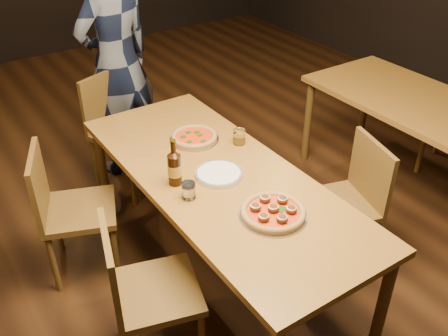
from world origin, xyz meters
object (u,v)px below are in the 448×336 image
chair_main_nw (156,291)px  pizza_meatball (273,212)px  water_glass (189,190)px  diner (117,62)px  plate_stack (219,174)px  table_main (219,185)px  beer_bottle (175,169)px  chair_end (128,133)px  chair_main_sw (79,210)px  amber_glass (239,137)px  chair_main_e (338,205)px  pizza_margherita (194,137)px  table_right (441,120)px

chair_main_nw → pizza_meatball: chair_main_nw is taller
water_glass → diner: bearing=78.8°
plate_stack → table_main: bearing=56.0°
beer_bottle → chair_end: bearing=79.4°
diner → beer_bottle: bearing=63.2°
chair_main_sw → beer_bottle: bearing=-117.7°
plate_stack → chair_main_nw: bearing=-152.9°
pizza_meatball → amber_glass: 0.72m
chair_main_sw → water_glass: (0.40, -0.62, 0.35)m
chair_main_sw → plate_stack: size_ratio=3.51×
chair_main_e → amber_glass: 0.73m
chair_end → pizza_meatball: 1.67m
chair_main_sw → plate_stack: chair_main_sw is taller
chair_main_sw → table_main: bearing=-107.9°
chair_main_nw → pizza_meatball: 0.69m
table_main → pizza_margherita: pizza_margherita is taller
beer_bottle → water_glass: bearing=-91.9°
amber_glass → beer_bottle: bearing=-163.3°
beer_bottle → amber_glass: 0.55m
table_right → chair_main_e: (-1.02, -0.09, -0.24)m
table_right → table_main: bearing=173.3°
chair_main_nw → diner: bearing=-3.5°
chair_main_nw → pizza_meatball: bearing=-88.2°
chair_end → chair_main_nw: bearing=-131.9°
plate_stack → diner: bearing=87.1°
chair_main_sw → amber_glass: bearing=-87.1°
pizza_margherita → amber_glass: bearing=-42.4°
chair_main_nw → chair_end: (0.54, 1.49, 0.02)m
table_main → pizza_meatball: bearing=-87.2°
table_right → beer_bottle: (-1.94, 0.26, 0.17)m
table_main → chair_main_e: bearing=-23.1°
pizza_meatball → amber_glass: size_ratio=3.66×
table_right → chair_main_nw: 2.28m
table_main → plate_stack: size_ratio=7.85×
table_right → beer_bottle: beer_bottle is taller
table_main → pizza_meatball: (0.02, -0.45, 0.09)m
pizza_margherita → beer_bottle: bearing=-133.2°
table_main → beer_bottle: 0.30m
chair_main_nw → chair_main_e: bearing=-73.6°
amber_glass → table_right: bearing=-16.5°
plate_stack → water_glass: 0.25m
table_right → pizza_margherita: pizza_margherita is taller
chair_main_e → beer_bottle: (-0.91, 0.35, 0.40)m
table_main → chair_main_e: 0.77m
pizza_margherita → chair_end: bearing=98.0°
chair_main_nw → chair_main_e: chair_main_nw is taller
chair_main_e → chair_end: bearing=-138.5°
pizza_margherita → plate_stack: (-0.09, -0.41, -0.01)m
chair_end → pizza_margherita: bearing=-104.1°
diner → chair_main_nw: bearing=55.8°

